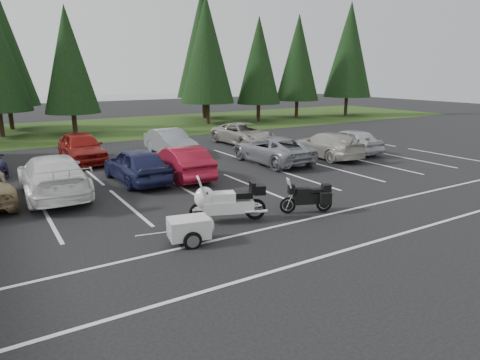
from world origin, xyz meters
name	(u,v)px	position (x,y,z in m)	size (l,w,h in m)	color
ground	(196,204)	(0.00, 0.00, 0.00)	(120.00, 120.00, 0.00)	black
grass_strip	(70,130)	(0.00, 24.00, 0.01)	(80.00, 16.00, 0.01)	#1D3912
lake_water	(57,105)	(4.00, 55.00, 0.00)	(70.00, 50.00, 0.02)	slate
stall_markings	(174,191)	(0.00, 2.00, 0.00)	(32.00, 16.00, 0.01)	silver
conifer_5	(69,60)	(0.00, 21.60, 5.63)	(4.14, 4.14, 9.63)	#332316
conifer_6	(207,49)	(12.00, 22.10, 6.71)	(4.93, 4.93, 11.48)	#332316
conifer_7	(259,61)	(17.50, 21.80, 5.81)	(4.27, 4.27, 9.94)	#332316
conifer_8	(298,58)	(23.00, 22.60, 6.17)	(4.53, 4.53, 10.56)	#332316
conifer_9	(349,50)	(29.00, 21.30, 7.07)	(5.19, 5.19, 12.10)	#332316
conifer_back_b	(2,46)	(-4.00, 27.50, 6.77)	(4.97, 4.97, 11.58)	#332316
conifer_back_c	(203,44)	(14.00, 26.80, 7.49)	(5.50, 5.50, 12.81)	#332316
car_near_3	(53,176)	(-4.26, 3.88, 0.82)	(2.30, 5.65, 1.64)	white
car_near_4	(136,165)	(-0.78, 4.32, 0.78)	(1.83, 4.55, 1.55)	#1D2149
car_near_5	(182,162)	(1.24, 3.97, 0.74)	(1.57, 4.51, 1.49)	maroon
car_near_6	(272,150)	(6.73, 4.55, 0.72)	(2.38, 5.17, 1.44)	gray
car_near_7	(326,145)	(10.26, 4.16, 0.72)	(2.01, 4.94, 1.43)	#AAA89C
car_near_8	(350,141)	(12.47, 4.47, 0.74)	(1.74, 4.33, 1.47)	#B7B6BC
car_far_2	(82,147)	(-1.90, 10.02, 0.81)	(1.92, 4.78, 1.63)	maroon
car_far_3	(171,142)	(3.01, 9.53, 0.75)	(1.58, 4.53, 1.49)	gray
car_far_4	(244,134)	(8.59, 10.36, 0.72)	(2.38, 5.16, 1.44)	#9E9891
touring_motorcycle	(228,199)	(0.07, -2.28, 0.78)	(2.81, 0.86, 1.56)	silver
cargo_trailer	(189,230)	(-1.79, -3.28, 0.38)	(1.65, 0.93, 0.76)	silver
adventure_motorcycle	(306,195)	(2.83, -2.90, 0.63)	(2.08, 0.72, 1.27)	black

